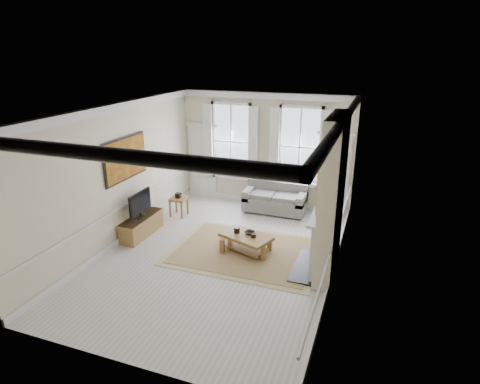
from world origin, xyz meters
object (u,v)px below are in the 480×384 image
at_px(coffee_table, 246,238).
at_px(tv_stand, 141,226).
at_px(sofa, 275,200).
at_px(side_table, 179,201).

distance_m(coffee_table, tv_stand, 2.85).
bearing_deg(tv_stand, sofa, 43.91).
bearing_deg(sofa, side_table, -153.55).
height_order(sofa, tv_stand, sofa).
bearing_deg(side_table, sofa, 26.45).
relative_size(sofa, tv_stand, 1.26).
height_order(side_table, coffee_table, side_table).
relative_size(sofa, side_table, 3.26).
distance_m(side_table, coffee_table, 2.91).
bearing_deg(coffee_table, sofa, 109.94).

